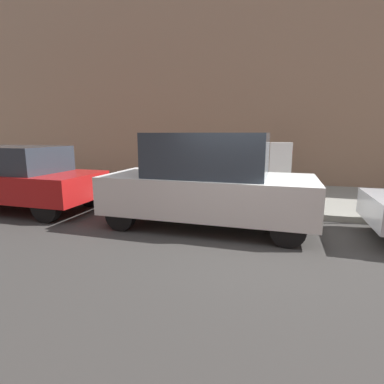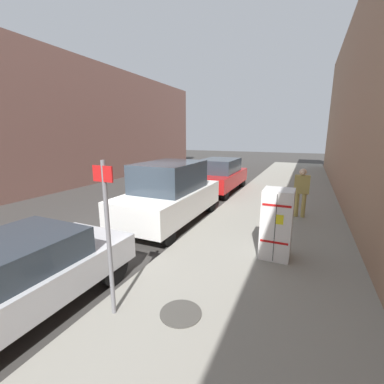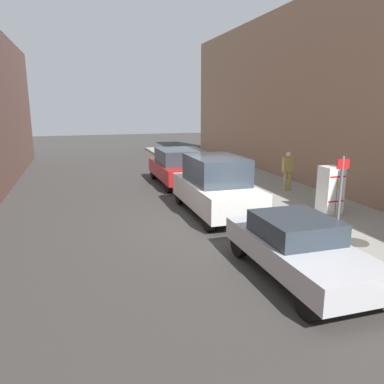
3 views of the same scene
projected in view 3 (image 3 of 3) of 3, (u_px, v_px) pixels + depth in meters
The scene contains 9 objects.
ground_plane at pixel (210, 222), 12.83m from camera, with size 80.00×80.00×0.00m, color #383533.
sidewalk_slab at pixel (310, 211), 13.94m from camera, with size 4.54×44.00×0.15m, color gray.
discarded_refrigerator at pixel (330, 190), 13.23m from camera, with size 0.69×0.69×1.67m.
manhole_cover at pixel (356, 242), 10.50m from camera, with size 0.70×0.70×0.02m, color #47443F.
street_sign_post at pixel (340, 200), 9.48m from camera, with size 0.36×0.07×2.55m.
pedestrian_walking_far at pixel (288, 168), 16.63m from camera, with size 0.51×0.23×1.75m.
parked_suv_red at pixel (177, 166), 18.76m from camera, with size 1.99×4.70×1.77m.
parked_van_white at pixel (216, 186), 13.59m from camera, with size 2.02×4.69×2.13m.
parked_sedan_silver at pixel (298, 247), 8.63m from camera, with size 1.83×4.36×1.41m.
Camera 3 is at (4.18, 11.54, 3.94)m, focal length 35.00 mm.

